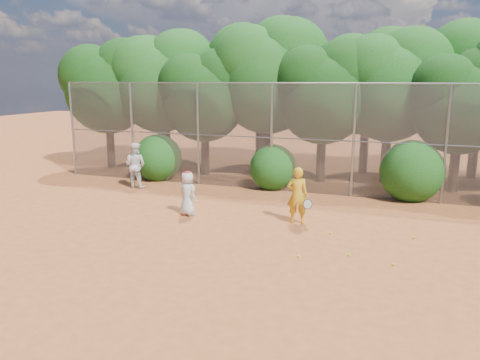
% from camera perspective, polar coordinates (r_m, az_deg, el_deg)
% --- Properties ---
extents(ground, '(80.00, 80.00, 0.00)m').
position_cam_1_polar(ground, '(12.11, 0.50, -7.81)').
color(ground, '#A65225').
rests_on(ground, ground).
extents(fence_back, '(20.05, 0.09, 4.03)m').
position_cam_1_polar(fence_back, '(17.31, 6.67, 5.19)').
color(fence_back, gray).
rests_on(fence_back, ground).
extents(tree_0, '(4.38, 3.81, 6.00)m').
position_cam_1_polar(tree_0, '(22.94, -15.74, 11.24)').
color(tree_0, black).
rests_on(tree_0, ground).
extents(tree_1, '(4.64, 4.03, 6.35)m').
position_cam_1_polar(tree_1, '(22.04, -9.55, 12.11)').
color(tree_1, black).
rests_on(tree_1, ground).
extents(tree_2, '(3.99, 3.47, 5.47)m').
position_cam_1_polar(tree_2, '(20.31, -4.21, 10.61)').
color(tree_2, black).
rests_on(tree_2, ground).
extents(tree_3, '(4.89, 4.26, 6.70)m').
position_cam_1_polar(tree_3, '(20.39, 3.58, 12.90)').
color(tree_3, black).
rests_on(tree_3, ground).
extents(tree_4, '(4.19, 3.64, 5.73)m').
position_cam_1_polar(tree_4, '(19.25, 10.31, 10.88)').
color(tree_4, black).
rests_on(tree_4, ground).
extents(tree_5, '(4.51, 3.92, 6.17)m').
position_cam_1_polar(tree_5, '(19.80, 18.04, 11.35)').
color(tree_5, black).
rests_on(tree_5, ground).
extents(tree_6, '(3.86, 3.36, 5.29)m').
position_cam_1_polar(tree_6, '(18.89, 25.47, 9.00)').
color(tree_6, black).
rests_on(tree_6, ground).
extents(tree_9, '(4.83, 4.20, 6.62)m').
position_cam_1_polar(tree_9, '(24.54, -9.00, 12.53)').
color(tree_9, black).
rests_on(tree_9, ground).
extents(tree_10, '(5.15, 4.48, 7.06)m').
position_cam_1_polar(tree_10, '(22.79, 2.68, 13.42)').
color(tree_10, black).
rests_on(tree_10, ground).
extents(tree_11, '(4.64, 4.03, 6.35)m').
position_cam_1_polar(tree_11, '(21.46, 15.49, 11.84)').
color(tree_11, black).
rests_on(tree_11, ground).
extents(bush_0, '(2.00, 2.00, 2.00)m').
position_cam_1_polar(bush_0, '(19.87, -9.98, 2.93)').
color(bush_0, '#144812').
rests_on(bush_0, ground).
extents(bush_1, '(1.80, 1.80, 1.80)m').
position_cam_1_polar(bush_1, '(17.99, 4.06, 1.79)').
color(bush_1, '#144812').
rests_on(bush_1, ground).
extents(bush_2, '(2.20, 2.20, 2.20)m').
position_cam_1_polar(bush_2, '(17.33, 20.21, 1.34)').
color(bush_2, '#144812').
rests_on(bush_2, ground).
extents(player_yellow, '(0.82, 0.56, 1.67)m').
position_cam_1_polar(player_yellow, '(13.70, 7.01, -1.86)').
color(player_yellow, gold).
rests_on(player_yellow, ground).
extents(player_teen, '(0.79, 0.67, 1.40)m').
position_cam_1_polar(player_teen, '(14.52, -6.39, -1.60)').
color(player_teen, silver).
rests_on(player_teen, ground).
extents(player_white, '(0.91, 0.79, 1.76)m').
position_cam_1_polar(player_white, '(18.55, -12.65, 1.78)').
color(player_white, white).
rests_on(player_white, ground).
extents(ball_0, '(0.07, 0.07, 0.07)m').
position_cam_1_polar(ball_0, '(13.06, 10.95, -6.37)').
color(ball_0, yellow).
rests_on(ball_0, ground).
extents(ball_1, '(0.07, 0.07, 0.07)m').
position_cam_1_polar(ball_1, '(13.30, 20.43, -6.59)').
color(ball_1, yellow).
rests_on(ball_1, ground).
extents(ball_2, '(0.07, 0.07, 0.07)m').
position_cam_1_polar(ball_2, '(11.60, 13.17, -8.88)').
color(ball_2, yellow).
rests_on(ball_2, ground).
extents(ball_3, '(0.07, 0.07, 0.07)m').
position_cam_1_polar(ball_3, '(11.31, 18.20, -9.75)').
color(ball_3, yellow).
rests_on(ball_3, ground).
extents(ball_4, '(0.07, 0.07, 0.07)m').
position_cam_1_polar(ball_4, '(11.32, 7.15, -9.19)').
color(ball_4, yellow).
rests_on(ball_4, ground).
extents(ball_5, '(0.07, 0.07, 0.07)m').
position_cam_1_polar(ball_5, '(15.99, 16.40, -3.19)').
color(ball_5, yellow).
rests_on(ball_5, ground).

